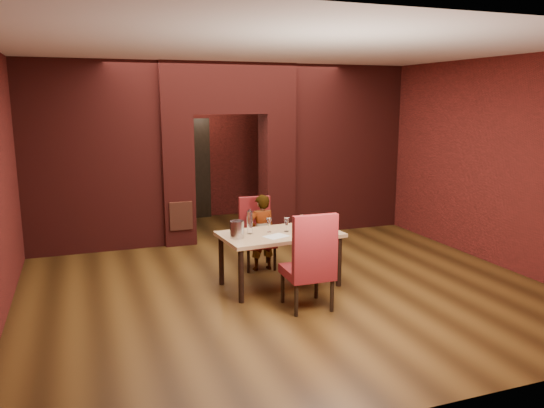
{
  "coord_description": "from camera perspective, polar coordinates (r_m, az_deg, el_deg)",
  "views": [
    {
      "loc": [
        -2.56,
        -7.35,
        2.56
      ],
      "look_at": [
        0.12,
        0.0,
        1.01
      ],
      "focal_mm": 35.0,
      "sensor_mm": 36.0,
      "label": 1
    }
  ],
  "objects": [
    {
      "name": "floor",
      "position": [
        8.19,
        -0.82,
        -7.0
      ],
      "size": [
        8.0,
        8.0,
        0.0
      ],
      "primitive_type": "plane",
      "color": "#4A3012",
      "rests_on": "ground"
    },
    {
      "name": "ceiling",
      "position": [
        7.81,
        -0.89,
        15.91
      ],
      "size": [
        7.0,
        8.0,
        0.04
      ],
      "primitive_type": "cube",
      "color": "silver",
      "rests_on": "ground"
    },
    {
      "name": "wall_back",
      "position": [
        11.67,
        -7.38,
        6.4
      ],
      "size": [
        7.0,
        0.04,
        3.2
      ],
      "primitive_type": "cube",
      "color": "maroon",
      "rests_on": "ground"
    },
    {
      "name": "wall_front",
      "position": [
        4.33,
        16.91,
        -2.11
      ],
      "size": [
        7.0,
        0.04,
        3.2
      ],
      "primitive_type": "cube",
      "color": "maroon",
      "rests_on": "ground"
    },
    {
      "name": "wall_left",
      "position": [
        7.47,
        -27.13,
        2.59
      ],
      "size": [
        0.04,
        8.0,
        3.2
      ],
      "primitive_type": "cube",
      "color": "maroon",
      "rests_on": "ground"
    },
    {
      "name": "wall_right",
      "position": [
        9.58,
        19.41,
        4.82
      ],
      "size": [
        0.04,
        8.0,
        3.2
      ],
      "primitive_type": "cube",
      "color": "maroon",
      "rests_on": "ground"
    },
    {
      "name": "pillar_left",
      "position": [
        9.59,
        -10.19,
        2.58
      ],
      "size": [
        0.55,
        0.55,
        2.3
      ],
      "primitive_type": "cube",
      "color": "maroon",
      "rests_on": "ground"
    },
    {
      "name": "pillar_right",
      "position": [
        10.09,
        0.51,
        3.17
      ],
      "size": [
        0.55,
        0.55,
        2.3
      ],
      "primitive_type": "cube",
      "color": "maroon",
      "rests_on": "ground"
    },
    {
      "name": "lintel",
      "position": [
        9.7,
        -4.86,
        12.29
      ],
      "size": [
        2.45,
        0.55,
        0.9
      ],
      "primitive_type": "cube",
      "color": "maroon",
      "rests_on": "ground"
    },
    {
      "name": "wing_wall_left",
      "position": [
        9.4,
        -18.82,
        4.75
      ],
      "size": [
        2.28,
        0.35,
        3.2
      ],
      "primitive_type": "cube",
      "color": "maroon",
      "rests_on": "ground"
    },
    {
      "name": "wing_wall_right",
      "position": [
        10.61,
        7.71,
        5.92
      ],
      "size": [
        2.28,
        0.35,
        3.2
      ],
      "primitive_type": "cube",
      "color": "maroon",
      "rests_on": "ground"
    },
    {
      "name": "vent_panel",
      "position": [
        9.41,
        -9.75,
        -1.28
      ],
      "size": [
        0.4,
        0.03,
        0.5
      ],
      "primitive_type": "cube",
      "color": "#A64B30",
      "rests_on": "ground"
    },
    {
      "name": "rear_door",
      "position": [
        11.59,
        -9.17,
        3.58
      ],
      "size": [
        0.9,
        0.08,
        2.1
      ],
      "primitive_type": "cube",
      "color": "black",
      "rests_on": "ground"
    },
    {
      "name": "rear_door_frame",
      "position": [
        11.55,
        -9.14,
        3.56
      ],
      "size": [
        1.02,
        0.04,
        2.22
      ],
      "primitive_type": "cube",
      "color": "black",
      "rests_on": "ground"
    },
    {
      "name": "dining_table",
      "position": [
        7.39,
        0.86,
        -5.94
      ],
      "size": [
        1.69,
        1.04,
        0.76
      ],
      "primitive_type": "cube",
      "rotation": [
        0.0,
        0.0,
        0.08
      ],
      "color": "tan",
      "rests_on": "ground"
    },
    {
      "name": "chair_far",
      "position": [
        8.11,
        -1.52,
        -3.21
      ],
      "size": [
        0.52,
        0.52,
        1.08
      ],
      "primitive_type": "cube",
      "rotation": [
        0.0,
        0.0,
        -0.06
      ],
      "color": "maroon",
      "rests_on": "ground"
    },
    {
      "name": "chair_near",
      "position": [
        6.58,
        3.8,
        -6.01
      ],
      "size": [
        0.57,
        0.57,
        1.23
      ],
      "primitive_type": "cube",
      "rotation": [
        0.0,
        0.0,
        3.13
      ],
      "color": "maroon",
      "rests_on": "ground"
    },
    {
      "name": "person_seated",
      "position": [
        8.0,
        -1.14,
        -3.09
      ],
      "size": [
        0.44,
        0.3,
        1.17
      ],
      "primitive_type": "imported",
      "rotation": [
        0.0,
        0.0,
        3.19
      ],
      "color": "silver",
      "rests_on": "ground"
    },
    {
      "name": "wine_glass_a",
      "position": [
        7.29,
        -0.33,
        -2.3
      ],
      "size": [
        0.08,
        0.08,
        0.2
      ],
      "primitive_type": null,
      "color": "white",
      "rests_on": "dining_table"
    },
    {
      "name": "wine_glass_b",
      "position": [
        7.32,
        1.56,
        -2.25
      ],
      "size": [
        0.08,
        0.08,
        0.19
      ],
      "primitive_type": null,
      "color": "white",
      "rests_on": "dining_table"
    },
    {
      "name": "wine_glass_c",
      "position": [
        7.43,
        3.23,
        -2.01
      ],
      "size": [
        0.08,
        0.08,
        0.21
      ],
      "primitive_type": null,
      "color": "white",
      "rests_on": "dining_table"
    },
    {
      "name": "tasting_sheet",
      "position": [
        7.09,
        0.45,
        -3.49
      ],
      "size": [
        0.37,
        0.32,
        0.0
      ],
      "primitive_type": "cube",
      "rotation": [
        0.0,
        0.0,
        0.36
      ],
      "color": "silver",
      "rests_on": "dining_table"
    },
    {
      "name": "wine_bucket",
      "position": [
        7.0,
        -3.78,
        -2.75
      ],
      "size": [
        0.19,
        0.19,
        0.23
      ],
      "primitive_type": "cylinder",
      "color": "#ABACB1",
      "rests_on": "dining_table"
    },
    {
      "name": "water_bottle",
      "position": [
        7.2,
        -2.41,
        -1.92
      ],
      "size": [
        0.08,
        0.08,
        0.33
      ],
      "primitive_type": "cylinder",
      "color": "white",
      "rests_on": "dining_table"
    },
    {
      "name": "potted_plant",
      "position": [
        8.64,
        3.7,
        -4.47
      ],
      "size": [
        0.55,
        0.54,
        0.46
      ],
      "primitive_type": "imported",
      "rotation": [
        0.0,
        0.0,
        0.75
      ],
      "color": "#346C21",
      "rests_on": "ground"
    }
  ]
}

